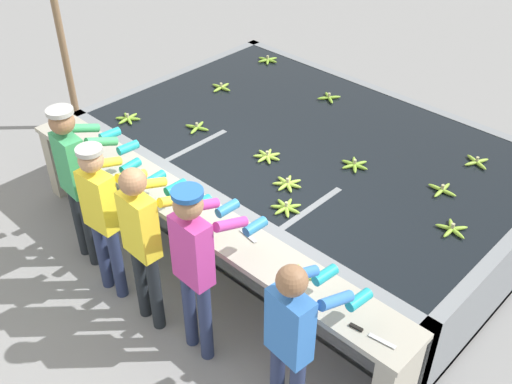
{
  "coord_description": "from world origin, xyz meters",
  "views": [
    {
      "loc": [
        3.29,
        -2.38,
        4.08
      ],
      "look_at": [
        0.0,
        1.05,
        0.6
      ],
      "focal_mm": 42.0,
      "sensor_mm": 36.0,
      "label": 1
    }
  ],
  "objects_px": {
    "banana_bunch_floating_8": "(329,98)",
    "support_post_left": "(56,11)",
    "banana_bunch_floating_3": "(221,87)",
    "banana_bunch_floating_7": "(286,208)",
    "banana_bunch_floating_2": "(128,119)",
    "banana_bunch_floating_6": "(442,190)",
    "banana_bunch_floating_1": "(355,165)",
    "banana_bunch_ledge_0": "(298,277)",
    "worker_2": "(145,235)",
    "worker_4": "(293,335)",
    "banana_bunch_floating_0": "(268,60)",
    "banana_bunch_floating_4": "(452,229)",
    "banana_bunch_floating_5": "(287,184)",
    "worker_3": "(196,259)",
    "banana_bunch_floating_9": "(477,162)",
    "worker_1": "(104,208)",
    "knife_0": "(239,228)",
    "banana_bunch_floating_10": "(267,156)",
    "banana_bunch_floating_11": "(197,128)",
    "worker_0": "(76,172)",
    "knife_1": "(365,332)"
  },
  "relations": [
    {
      "from": "banana_bunch_floating_1",
      "to": "banana_bunch_ledge_0",
      "type": "xyz_separation_m",
      "value": [
        0.61,
        -1.56,
        0.0
      ]
    },
    {
      "from": "worker_0",
      "to": "banana_bunch_floating_4",
      "type": "xyz_separation_m",
      "value": [
        2.81,
        1.8,
        -0.14
      ]
    },
    {
      "from": "worker_4",
      "to": "knife_0",
      "type": "xyz_separation_m",
      "value": [
        -1.11,
        0.59,
        -0.05
      ]
    },
    {
      "from": "worker_0",
      "to": "banana_bunch_floating_10",
      "type": "xyz_separation_m",
      "value": [
        0.93,
        1.56,
        -0.14
      ]
    },
    {
      "from": "worker_3",
      "to": "worker_4",
      "type": "xyz_separation_m",
      "value": [
        0.97,
        0.0,
        -0.08
      ]
    },
    {
      "from": "banana_bunch_floating_9",
      "to": "knife_0",
      "type": "xyz_separation_m",
      "value": [
        -0.97,
        -2.31,
        -0.01
      ]
    },
    {
      "from": "banana_bunch_floating_7",
      "to": "banana_bunch_floating_9",
      "type": "height_order",
      "value": "same"
    },
    {
      "from": "banana_bunch_floating_1",
      "to": "banana_bunch_ledge_0",
      "type": "relative_size",
      "value": 1.18
    },
    {
      "from": "banana_bunch_floating_10",
      "to": "banana_bunch_floating_3",
      "type": "bearing_deg",
      "value": 152.91
    },
    {
      "from": "banana_bunch_floating_2",
      "to": "banana_bunch_floating_11",
      "type": "xyz_separation_m",
      "value": [
        0.69,
        0.39,
        0.0
      ]
    },
    {
      "from": "banana_bunch_floating_4",
      "to": "banana_bunch_floating_0",
      "type": "bearing_deg",
      "value": 157.19
    },
    {
      "from": "banana_bunch_floating_0",
      "to": "banana_bunch_floating_8",
      "type": "relative_size",
      "value": 1.14
    },
    {
      "from": "banana_bunch_floating_9",
      "to": "banana_bunch_floating_10",
      "type": "height_order",
      "value": "same"
    },
    {
      "from": "banana_bunch_floating_2",
      "to": "worker_3",
      "type": "bearing_deg",
      "value": -24.61
    },
    {
      "from": "banana_bunch_floating_10",
      "to": "knife_1",
      "type": "xyz_separation_m",
      "value": [
        2.01,
        -1.16,
        -0.01
      ]
    },
    {
      "from": "worker_2",
      "to": "banana_bunch_floating_8",
      "type": "bearing_deg",
      "value": 99.47
    },
    {
      "from": "worker_3",
      "to": "worker_0",
      "type": "bearing_deg",
      "value": 179.67
    },
    {
      "from": "worker_1",
      "to": "banana_bunch_floating_10",
      "type": "relative_size",
      "value": 5.58
    },
    {
      "from": "banana_bunch_floating_4",
      "to": "support_post_left",
      "type": "relative_size",
      "value": 0.09
    },
    {
      "from": "banana_bunch_floating_6",
      "to": "banana_bunch_floating_9",
      "type": "bearing_deg",
      "value": 89.47
    },
    {
      "from": "banana_bunch_floating_3",
      "to": "banana_bunch_floating_7",
      "type": "xyz_separation_m",
      "value": [
        2.12,
        -1.22,
        -0.0
      ]
    },
    {
      "from": "support_post_left",
      "to": "banana_bunch_floating_9",
      "type": "bearing_deg",
      "value": 17.91
    },
    {
      "from": "banana_bunch_floating_4",
      "to": "knife_1",
      "type": "distance_m",
      "value": 1.42
    },
    {
      "from": "worker_4",
      "to": "banana_bunch_floating_0",
      "type": "height_order",
      "value": "worker_4"
    },
    {
      "from": "worker_4",
      "to": "banana_bunch_floating_10",
      "type": "relative_size",
      "value": 5.55
    },
    {
      "from": "banana_bunch_floating_0",
      "to": "support_post_left",
      "type": "distance_m",
      "value": 2.67
    },
    {
      "from": "worker_1",
      "to": "banana_bunch_floating_0",
      "type": "relative_size",
      "value": 5.56
    },
    {
      "from": "worker_0",
      "to": "banana_bunch_floating_5",
      "type": "bearing_deg",
      "value": 44.25
    },
    {
      "from": "banana_bunch_floating_5",
      "to": "banana_bunch_floating_3",
      "type": "bearing_deg",
      "value": 153.39
    },
    {
      "from": "banana_bunch_floating_3",
      "to": "banana_bunch_floating_8",
      "type": "distance_m",
      "value": 1.29
    },
    {
      "from": "banana_bunch_floating_4",
      "to": "banana_bunch_ledge_0",
      "type": "xyz_separation_m",
      "value": [
        -0.56,
        -1.33,
        0.0
      ]
    },
    {
      "from": "banana_bunch_floating_7",
      "to": "banana_bunch_ledge_0",
      "type": "distance_m",
      "value": 0.87
    },
    {
      "from": "banana_bunch_floating_8",
      "to": "support_post_left",
      "type": "relative_size",
      "value": 0.08
    },
    {
      "from": "worker_1",
      "to": "worker_2",
      "type": "height_order",
      "value": "worker_2"
    },
    {
      "from": "banana_bunch_ledge_0",
      "to": "knife_0",
      "type": "xyz_separation_m",
      "value": [
        -0.75,
        0.11,
        -0.01
      ]
    },
    {
      "from": "worker_3",
      "to": "banana_bunch_floating_8",
      "type": "xyz_separation_m",
      "value": [
        -1.06,
        2.98,
        -0.13
      ]
    },
    {
      "from": "banana_bunch_floating_7",
      "to": "banana_bunch_floating_6",
      "type": "bearing_deg",
      "value": 54.1
    },
    {
      "from": "worker_1",
      "to": "banana_bunch_ledge_0",
      "type": "relative_size",
      "value": 6.55
    },
    {
      "from": "worker_2",
      "to": "knife_1",
      "type": "distance_m",
      "value": 1.9
    },
    {
      "from": "banana_bunch_floating_6",
      "to": "knife_0",
      "type": "relative_size",
      "value": 0.8
    },
    {
      "from": "banana_bunch_floating_2",
      "to": "banana_bunch_floating_6",
      "type": "relative_size",
      "value": 1.0
    },
    {
      "from": "worker_0",
      "to": "banana_bunch_floating_3",
      "type": "distance_m",
      "value": 2.35
    },
    {
      "from": "banana_bunch_floating_3",
      "to": "banana_bunch_floating_5",
      "type": "height_order",
      "value": "same"
    },
    {
      "from": "banana_bunch_floating_11",
      "to": "knife_1",
      "type": "xyz_separation_m",
      "value": [
        2.93,
        -1.06,
        -0.01
      ]
    },
    {
      "from": "banana_bunch_floating_4",
      "to": "banana_bunch_floating_10",
      "type": "bearing_deg",
      "value": -172.54
    },
    {
      "from": "worker_4",
      "to": "banana_bunch_floating_6",
      "type": "height_order",
      "value": "worker_4"
    },
    {
      "from": "worker_3",
      "to": "banana_bunch_floating_11",
      "type": "bearing_deg",
      "value": 138.39
    },
    {
      "from": "banana_bunch_ledge_0",
      "to": "banana_bunch_floating_11",
      "type": "bearing_deg",
      "value": 156.51
    },
    {
      "from": "banana_bunch_floating_7",
      "to": "banana_bunch_ledge_0",
      "type": "bearing_deg",
      "value": -42.65
    },
    {
      "from": "banana_bunch_floating_6",
      "to": "banana_bunch_floating_9",
      "type": "distance_m",
      "value": 0.65
    }
  ]
}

